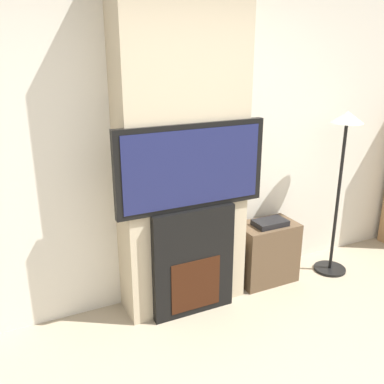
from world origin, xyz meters
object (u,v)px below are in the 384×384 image
Objects in this scene: television at (192,167)px; floor_lamp at (342,159)px; fireplace at (192,261)px; media_stand at (266,251)px.

floor_lamp is (1.51, 0.01, -0.12)m from television.
fireplace reaches higher than media_stand.
television reaches higher than media_stand.
floor_lamp reaches higher than media_stand.
media_stand is (0.83, 0.15, -0.95)m from television.
television is at bearing -169.90° from media_stand.
floor_lamp reaches higher than fireplace.
television is at bearing -90.00° from fireplace.
floor_lamp is at bearing 0.41° from fireplace.
television is 1.95× the size of media_stand.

